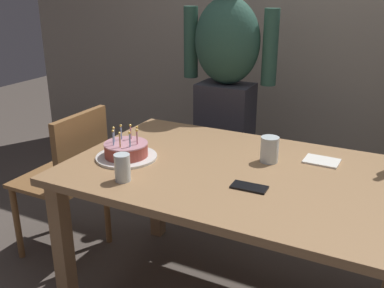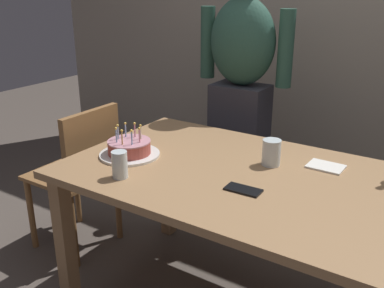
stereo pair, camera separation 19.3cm
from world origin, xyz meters
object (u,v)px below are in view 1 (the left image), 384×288
at_px(birthday_cake, 126,151).
at_px(water_glass_near, 122,168).
at_px(dining_chair, 71,173).
at_px(water_glass_far, 269,149).
at_px(person_man_bearded, 226,91).
at_px(cell_phone, 249,187).
at_px(napkin_stack, 322,161).

bearing_deg(birthday_cake, water_glass_near, -58.35).
bearing_deg(water_glass_near, dining_chair, 151.25).
xyz_separation_m(water_glass_near, dining_chair, (-0.60, 0.33, -0.28)).
bearing_deg(water_glass_far, person_man_bearded, 126.62).
xyz_separation_m(cell_phone, napkin_stack, (0.20, 0.41, 0.00)).
distance_m(cell_phone, napkin_stack, 0.46).
bearing_deg(birthday_cake, napkin_stack, 24.05).
bearing_deg(dining_chair, napkin_stack, 100.73).
bearing_deg(birthday_cake, person_man_bearded, 83.41).
bearing_deg(water_glass_far, cell_phone, -87.15).
xyz_separation_m(birthday_cake, napkin_stack, (0.82, 0.37, -0.03)).
bearing_deg(dining_chair, cell_phone, 81.60).
distance_m(birthday_cake, cell_phone, 0.62).
bearing_deg(person_man_bearded, dining_chair, 54.27).
height_order(birthday_cake, water_glass_near, birthday_cake).
bearing_deg(dining_chair, person_man_bearded, 144.27).
distance_m(person_man_bearded, dining_chair, 1.06).
bearing_deg(napkin_stack, person_man_bearded, 141.77).
relative_size(water_glass_near, person_man_bearded, 0.07).
height_order(cell_phone, napkin_stack, same).
bearing_deg(birthday_cake, cell_phone, -3.74).
bearing_deg(person_man_bearded, birthday_cake, 83.41).
relative_size(cell_phone, napkin_stack, 0.93).
bearing_deg(napkin_stack, water_glass_far, -153.97).
bearing_deg(cell_phone, dining_chair, 170.04).
bearing_deg(water_glass_near, birthday_cake, 121.65).
bearing_deg(dining_chair, water_glass_far, 97.37).
distance_m(water_glass_near, napkin_stack, 0.90).
relative_size(water_glass_far, napkin_stack, 0.77).
distance_m(birthday_cake, water_glass_near, 0.25).
relative_size(birthday_cake, dining_chair, 0.33).
relative_size(napkin_stack, dining_chair, 0.18).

